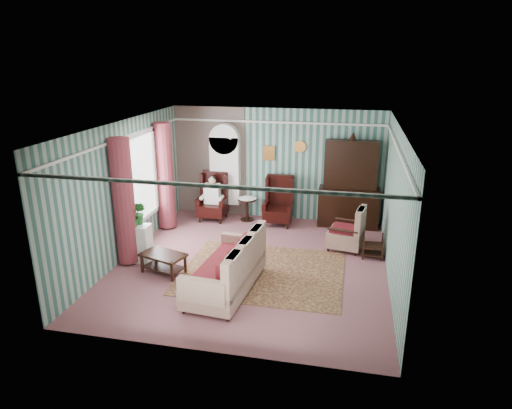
% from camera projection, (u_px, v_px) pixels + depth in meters
% --- Properties ---
extents(floor, '(6.00, 6.00, 0.00)m').
position_uv_depth(floor, '(252.00, 264.00, 9.54)').
color(floor, '#804B50').
rests_on(floor, ground).
extents(room_shell, '(5.53, 6.02, 2.91)m').
position_uv_depth(room_shell, '(223.00, 168.00, 9.19)').
color(room_shell, '#356159').
rests_on(room_shell, ground).
extents(bookcase, '(0.80, 0.28, 2.24)m').
position_uv_depth(bookcase, '(225.00, 176.00, 12.09)').
color(bookcase, white).
rests_on(bookcase, floor).
extents(dresser_hutch, '(1.50, 0.56, 2.36)m').
position_uv_depth(dresser_hutch, '(350.00, 181.00, 11.32)').
color(dresser_hutch, black).
rests_on(dresser_hutch, floor).
extents(wingback_left, '(0.76, 0.80, 1.25)m').
position_uv_depth(wingback_left, '(212.00, 197.00, 11.94)').
color(wingback_left, black).
rests_on(wingback_left, floor).
extents(wingback_right, '(0.76, 0.80, 1.25)m').
position_uv_depth(wingback_right, '(278.00, 201.00, 11.59)').
color(wingback_right, black).
rests_on(wingback_right, floor).
extents(seated_woman, '(0.44, 0.40, 1.18)m').
position_uv_depth(seated_woman, '(212.00, 198.00, 11.95)').
color(seated_woman, white).
rests_on(seated_woman, floor).
extents(round_side_table, '(0.50, 0.50, 0.60)m').
position_uv_depth(round_side_table, '(247.00, 209.00, 12.00)').
color(round_side_table, black).
rests_on(round_side_table, floor).
extents(nest_table, '(0.45, 0.38, 0.54)m').
position_uv_depth(nest_table, '(373.00, 246.00, 9.80)').
color(nest_table, black).
rests_on(nest_table, floor).
extents(plant_stand, '(0.55, 0.35, 0.80)m').
position_uv_depth(plant_stand, '(138.00, 243.00, 9.61)').
color(plant_stand, silver).
rests_on(plant_stand, floor).
extents(rug, '(3.20, 2.60, 0.01)m').
position_uv_depth(rug, '(263.00, 272.00, 9.20)').
color(rug, '#461A17').
rests_on(rug, floor).
extents(sofa, '(1.21, 2.23, 1.04)m').
position_uv_depth(sofa, '(225.00, 265.00, 8.34)').
color(sofa, beige).
rests_on(sofa, floor).
extents(floral_armchair, '(0.97, 0.96, 1.04)m').
position_uv_depth(floral_armchair, '(346.00, 227.00, 10.17)').
color(floral_armchair, beige).
rests_on(floral_armchair, floor).
extents(coffee_table, '(0.99, 0.75, 0.41)m').
position_uv_depth(coffee_table, '(164.00, 263.00, 9.12)').
color(coffee_table, black).
rests_on(coffee_table, floor).
extents(potted_plant_a, '(0.42, 0.38, 0.42)m').
position_uv_depth(potted_plant_a, '(133.00, 217.00, 9.35)').
color(potted_plant_a, '#265B1C').
rests_on(potted_plant_a, plant_stand).
extents(potted_plant_b, '(0.32, 0.28, 0.50)m').
position_uv_depth(potted_plant_b, '(139.00, 213.00, 9.47)').
color(potted_plant_b, '#1F4F18').
rests_on(potted_plant_b, plant_stand).
extents(potted_plant_c, '(0.26, 0.26, 0.41)m').
position_uv_depth(potted_plant_c, '(136.00, 214.00, 9.52)').
color(potted_plant_c, '#1D4917').
rests_on(potted_plant_c, plant_stand).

